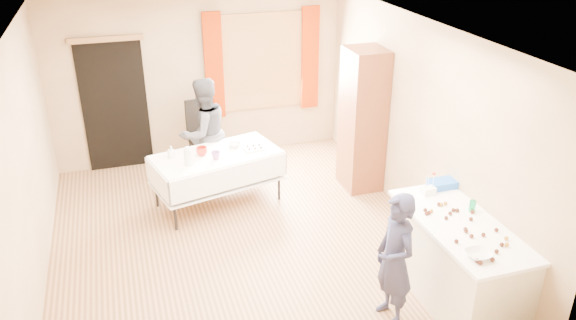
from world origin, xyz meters
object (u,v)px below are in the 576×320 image
object	(u,v)px
party_table	(217,174)
chair	(206,149)
cabinet	(363,120)
counter	(456,260)
woman	(204,133)
girl	(395,260)

from	to	relation	value
party_table	chair	size ratio (longest dim) A/B	1.68
cabinet	counter	size ratio (longest dim) A/B	1.22
cabinet	woman	xyz separation A→B (m)	(-2.13, 0.72, -0.21)
chair	girl	distance (m)	4.14
counter	woman	world-z (taller)	woman
cabinet	party_table	bearing A→B (deg)	177.66
party_table	chair	bearing A→B (deg)	74.49
counter	party_table	bearing A→B (deg)	126.02
girl	woman	size ratio (longest dim) A/B	0.87
party_table	girl	bearing A→B (deg)	-81.10
counter	girl	size ratio (longest dim) A/B	1.19
party_table	chair	world-z (taller)	chair
girl	chair	bearing A→B (deg)	-166.36
girl	counter	bearing A→B (deg)	95.51
counter	chair	xyz separation A→B (m)	(-1.94, 3.85, -0.13)
cabinet	woman	bearing A→B (deg)	161.33
cabinet	girl	bearing A→B (deg)	-107.94
party_table	counter	bearing A→B (deg)	-67.84
chair	cabinet	bearing A→B (deg)	-39.91
party_table	woman	bearing A→B (deg)	80.79
cabinet	counter	distance (m)	2.69
chair	girl	size ratio (longest dim) A/B	0.78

